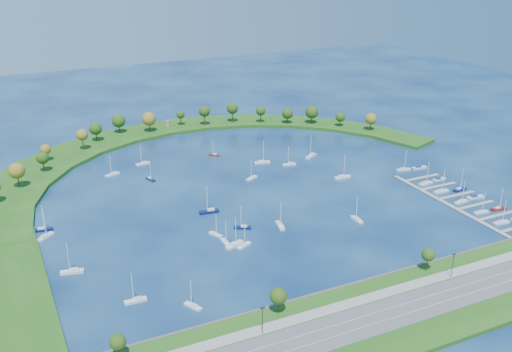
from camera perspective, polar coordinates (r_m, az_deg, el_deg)
name	(u,v)px	position (r m, az deg, el deg)	size (l,w,h in m)	color
ground	(252,188)	(309.04, -0.44, -1.15)	(700.00, 700.00, 0.00)	#071944
south_shoreline	(401,309)	(216.95, 13.82, -12.43)	(420.00, 43.10, 11.60)	#1B4F15
breakwater	(140,169)	(337.24, -11.14, 0.63)	(286.74, 247.64, 2.00)	#1B4F15
breakwater_trees	(181,127)	(379.19, -7.23, 4.77)	(242.22, 93.48, 13.91)	#382314
harbor_tower	(168,124)	(407.58, -8.54, 5.03)	(2.60, 2.60, 4.63)	gray
dock_system	(459,202)	(309.07, 19.07, -2.36)	(24.28, 82.00, 1.60)	gray
moored_boat_0	(280,225)	(268.08, 2.35, -4.73)	(4.28, 9.03, 12.80)	silver
moored_boat_1	(289,164)	(340.18, 3.24, 1.19)	(8.14, 3.62, 11.57)	silver
moored_boat_2	(311,155)	(354.15, 5.35, 1.99)	(9.42, 7.09, 13.82)	silver
moored_boat_3	(252,177)	(320.00, -0.41, -0.14)	(7.86, 5.38, 11.34)	silver
moored_boat_4	(214,154)	(355.64, -4.09, 2.10)	(5.96, 5.81, 9.57)	maroon
moored_boat_5	(244,245)	(251.23, -1.19, -6.68)	(7.54, 5.00, 10.83)	silver
moored_boat_6	(45,236)	(273.73, -19.73, -5.52)	(8.50, 7.91, 13.35)	silver
moored_boat_7	(215,234)	(260.78, -3.94, -5.59)	(4.67, 7.09, 10.17)	silver
moored_boat_8	(235,244)	(251.66, -2.09, -6.62)	(9.30, 5.92, 13.28)	silver
moored_boat_9	(342,177)	(324.30, 8.36, -0.07)	(9.33, 2.77, 13.64)	silver
moored_boat_10	(226,242)	(253.95, -2.97, -6.37)	(2.17, 7.50, 10.99)	silver
moored_boat_11	(150,179)	(323.70, -10.18, -0.25)	(3.83, 7.20, 10.20)	#0B1445
moored_boat_12	(43,229)	(280.76, -19.92, -4.84)	(8.64, 3.59, 12.31)	#0B1445
moored_boat_13	(72,271)	(243.55, -17.36, -8.76)	(9.26, 4.39, 13.13)	silver
moored_boat_14	(143,163)	(346.83, -10.89, 1.24)	(8.58, 3.34, 12.29)	silver
moored_boat_15	(357,219)	(277.28, 9.74, -4.11)	(2.49, 7.99, 11.64)	silver
moored_boat_16	(243,227)	(266.18, -1.31, -4.93)	(7.82, 5.61, 11.36)	#0B1445
moored_boat_17	(209,211)	(281.85, -4.55, -3.38)	(9.69, 3.80, 13.87)	#0B1445
moored_boat_18	(262,162)	(342.50, 0.59, 1.39)	(9.57, 4.64, 13.55)	silver
moored_boat_19	(136,300)	(220.33, -11.58, -11.65)	(8.14, 2.55, 11.86)	silver
moored_boat_20	(113,174)	(334.33, -13.71, 0.20)	(8.75, 4.97, 12.41)	silver
moored_boat_21	(193,305)	(214.31, -6.13, -12.35)	(5.12, 7.40, 10.68)	silver
docked_boat_0	(501,222)	(292.88, 22.65, -4.13)	(8.33, 2.93, 12.02)	silver
docked_boat_2	(481,212)	(300.18, 20.96, -3.24)	(7.70, 2.70, 11.11)	silver
docked_boat_3	(498,208)	(307.10, 22.42, -2.89)	(7.97, 3.19, 11.40)	maroon
docked_boat_4	(461,201)	(308.36, 19.24, -2.33)	(8.01, 2.86, 11.54)	silver
docked_boat_5	(475,197)	(316.26, 20.45, -1.92)	(9.45, 3.82, 1.87)	silver
docked_boat_6	(441,191)	(317.58, 17.48, -1.38)	(8.71, 2.52, 12.77)	silver
docked_boat_7	(460,189)	(323.15, 19.11, -1.19)	(8.11, 3.07, 11.63)	#0B1445
docked_boat_8	(426,183)	(325.53, 16.10, -0.65)	(8.79, 3.20, 12.65)	silver
docked_boat_9	(439,179)	(333.43, 17.28, -0.30)	(8.00, 2.44, 1.62)	silver
docked_boat_10	(403,169)	(341.99, 14.08, 0.66)	(8.55, 3.71, 12.16)	silver
docked_boat_11	(419,168)	(347.16, 15.51, 0.79)	(8.73, 2.99, 1.75)	silver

